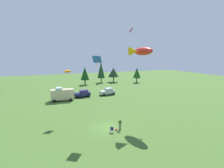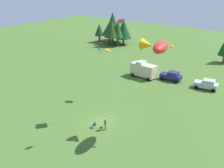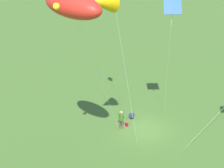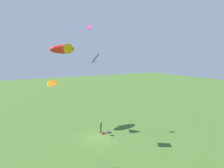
# 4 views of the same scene
# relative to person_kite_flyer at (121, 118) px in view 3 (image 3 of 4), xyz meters

# --- Properties ---
(ground_plane) EXTENTS (160.00, 160.00, 0.00)m
(ground_plane) POSITION_rel_person_kite_flyer_xyz_m (-1.60, 1.36, -1.02)
(ground_plane) COLOR #416528
(person_kite_flyer) EXTENTS (0.51, 0.52, 1.74)m
(person_kite_flyer) POSITION_rel_person_kite_flyer_xyz_m (0.00, 0.00, 0.00)
(person_kite_flyer) COLOR brown
(person_kite_flyer) RESTS_ON ground
(folding_chair) EXTENTS (0.65, 0.65, 0.82)m
(folding_chair) POSITION_rel_person_kite_flyer_xyz_m (-1.56, -0.52, -0.53)
(folding_chair) COLOR navy
(folding_chair) RESTS_ON ground
(backpack_on_grass) EXTENTS (0.33, 0.38, 0.22)m
(backpack_on_grass) POSITION_rel_person_kite_flyer_xyz_m (-0.66, -0.06, -0.91)
(backpack_on_grass) COLOR #9E061D
(backpack_on_grass) RESTS_ON ground
(kite_large_fish) EXTENTS (6.95, 5.67, 12.59)m
(kite_large_fish) POSITION_rel_person_kite_flyer_xyz_m (5.37, 3.34, 10.83)
(kite_large_fish) COLOR red
(kite_large_fish) RESTS_ON ground
(kite_diamond_blue) EXTENTS (3.08, 2.92, 11.13)m
(kite_diamond_blue) POSITION_rel_person_kite_flyer_xyz_m (-2.88, 2.13, 9.39)
(kite_diamond_blue) COLOR blue
(kite_diamond_blue) RESTS_ON ground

